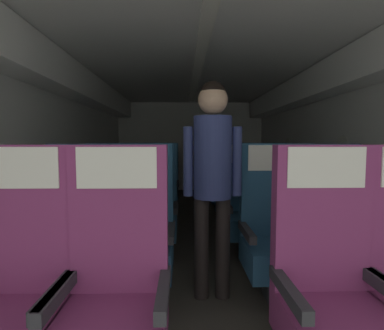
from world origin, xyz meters
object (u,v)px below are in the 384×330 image
object	(u,v)px
seat_d_left_window	(124,194)
seat_e_right_window	(225,185)
seat_c_right_window	(248,208)
seat_d_left_aisle	(159,194)
seat_b_right_window	(274,233)
seat_c_right_aisle	(292,207)
seat_e_left_aisle	(163,185)
seat_b_left_aisle	(141,234)
seat_b_right_aisle	(334,232)
seat_c_left_window	(107,209)
seat_d_right_aisle	(270,194)
seat_e_left_window	(134,185)
flight_attendant	(213,166)
seat_b_left_window	(76,236)
seat_a_left_window	(14,292)
seat_d_right_window	(234,194)
seat_a_left_aisle	(115,292)
seat_a_right_window	(331,290)
seat_c_left_aisle	(154,209)
seat_e_right_aisle	(254,184)

from	to	relation	value
seat_d_left_window	seat_e_right_window	bearing A→B (deg)	30.83
seat_c_right_window	seat_d_left_aisle	distance (m)	1.34
seat_b_right_window	seat_c_right_aisle	distance (m)	1.00
seat_e_left_aisle	seat_c_right_aisle	bearing A→B (deg)	-49.02
seat_b_left_aisle	seat_b_right_aisle	xyz separation A→B (m)	(1.49, -0.01, 0.00)
seat_c_left_window	seat_d_right_aisle	distance (m)	2.15
seat_c_right_window	seat_b_right_window	bearing A→B (deg)	-89.22
seat_b_right_window	seat_e_left_window	size ratio (longest dim) A/B	1.00
seat_b_right_window	flight_attendant	size ratio (longest dim) A/B	0.72
seat_b_left_window	seat_c_right_aisle	size ratio (longest dim) A/B	1.00
seat_c_right_window	seat_d_left_aisle	bearing A→B (deg)	139.11
seat_e_left_aisle	seat_d_left_aisle	bearing A→B (deg)	-90.36
seat_d_left_window	seat_d_left_aisle	xyz separation A→B (m)	(0.46, 0.02, 0.00)
seat_a_left_window	seat_d_right_aisle	size ratio (longest dim) A/B	1.00
seat_d_right_window	seat_e_left_aisle	bearing A→B (deg)	139.53
seat_b_left_window	seat_e_left_window	world-z (taller)	same
seat_d_right_aisle	seat_d_right_window	distance (m)	0.49
seat_a_left_aisle	seat_a_right_window	bearing A→B (deg)	-0.84
seat_b_right_window	seat_d_left_aisle	world-z (taller)	same
seat_a_right_window	flight_attendant	xyz separation A→B (m)	(-0.48, 0.84, 0.52)
seat_a_left_window	seat_c_left_aisle	distance (m)	1.78
seat_a_right_window	seat_c_left_aisle	distance (m)	2.01
seat_d_right_window	seat_e_left_aisle	distance (m)	1.32
seat_d_right_aisle	seat_a_left_aisle	bearing A→B (deg)	-119.95
seat_c_left_aisle	seat_d_right_aisle	xyz separation A→B (m)	(1.48, 0.86, 0.00)
seat_b_left_aisle	seat_b_right_aisle	distance (m)	1.49
seat_c_left_window	seat_e_left_aisle	bearing A→B (deg)	74.65
seat_e_left_window	seat_e_right_aisle	size ratio (longest dim) A/B	1.00
seat_a_left_window	seat_b_right_window	xyz separation A→B (m)	(1.49, 0.86, 0.00)
seat_a_left_aisle	seat_d_right_window	world-z (taller)	same
seat_e_left_aisle	flight_attendant	size ratio (longest dim) A/B	0.72
seat_b_left_aisle	seat_e_right_aisle	world-z (taller)	same
seat_b_right_aisle	seat_e_right_aisle	bearing A→B (deg)	89.74
seat_d_left_window	seat_d_right_window	distance (m)	1.47
seat_b_left_window	seat_b_right_aisle	distance (m)	1.97
seat_c_right_aisle	seat_d_right_aisle	bearing A→B (deg)	89.75
seat_d_left_window	seat_d_right_aisle	size ratio (longest dim) A/B	1.00
seat_d_right_aisle	seat_e_right_aisle	size ratio (longest dim) A/B	1.00
seat_b_right_aisle	seat_c_left_aisle	bearing A→B (deg)	149.92
seat_e_left_aisle	seat_c_left_window	bearing A→B (deg)	-105.35
seat_c_right_aisle	seat_e_right_aisle	distance (m)	1.73
seat_b_right_aisle	seat_c_right_window	world-z (taller)	same
seat_a_left_window	seat_c_right_window	size ratio (longest dim) A/B	1.00
seat_a_left_aisle	seat_e_right_window	xyz separation A→B (m)	(1.01, 3.48, 0.00)
seat_c_right_window	seat_e_right_aisle	world-z (taller)	same
seat_e_left_window	seat_c_left_window	bearing A→B (deg)	-90.07
seat_a_right_window	flight_attendant	bearing A→B (deg)	119.79
seat_d_right_window	seat_e_right_aisle	bearing A→B (deg)	60.69
seat_b_right_aisle	seat_e_right_aisle	distance (m)	2.61
seat_a_left_window	seat_a_right_window	xyz separation A→B (m)	(1.49, -0.03, 0.00)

